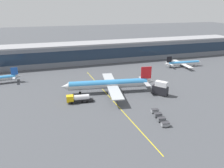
{
  "coord_description": "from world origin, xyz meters",
  "views": [
    {
      "loc": [
        -27.79,
        -78.04,
        37.29
      ],
      "look_at": [
        -1.03,
        7.03,
        4.5
      ],
      "focal_mm": 34.57,
      "sensor_mm": 36.0,
      "label": 1
    }
  ],
  "objects_px": {
    "main_airliner": "(109,84)",
    "baggage_cart_0": "(165,124)",
    "fuel_tanker": "(78,98)",
    "commuter_jet_near": "(183,63)",
    "baggage_cart_3": "(155,111)",
    "baggage_cart_1": "(162,119)",
    "catering_lift": "(160,88)",
    "baggage_cart_2": "(158,115)"
  },
  "relations": [
    {
      "from": "main_airliner",
      "to": "fuel_tanker",
      "type": "xyz_separation_m",
      "value": [
        -15.17,
        -6.82,
        -2.12
      ]
    },
    {
      "from": "baggage_cart_1",
      "to": "baggage_cart_0",
      "type": "bearing_deg",
      "value": -97.61
    },
    {
      "from": "baggage_cart_3",
      "to": "fuel_tanker",
      "type": "bearing_deg",
      "value": 145.42
    },
    {
      "from": "catering_lift",
      "to": "commuter_jet_near",
      "type": "relative_size",
      "value": 0.26
    },
    {
      "from": "fuel_tanker",
      "to": "baggage_cart_1",
      "type": "bearing_deg",
      "value": -44.19
    },
    {
      "from": "baggage_cart_1",
      "to": "catering_lift",
      "type": "bearing_deg",
      "value": 61.92
    },
    {
      "from": "commuter_jet_near",
      "to": "baggage_cart_1",
      "type": "bearing_deg",
      "value": -130.01
    },
    {
      "from": "main_airliner",
      "to": "catering_lift",
      "type": "xyz_separation_m",
      "value": [
        20.41,
        -9.92,
        -0.8
      ]
    },
    {
      "from": "catering_lift",
      "to": "baggage_cart_2",
      "type": "xyz_separation_m",
      "value": [
        -10.64,
        -17.56,
        -2.28
      ]
    },
    {
      "from": "catering_lift",
      "to": "baggage_cart_1",
      "type": "relative_size",
      "value": 2.43
    },
    {
      "from": "commuter_jet_near",
      "to": "main_airliner",
      "type": "bearing_deg",
      "value": -154.97
    },
    {
      "from": "baggage_cart_2",
      "to": "fuel_tanker",
      "type": "bearing_deg",
      "value": 140.36
    },
    {
      "from": "fuel_tanker",
      "to": "catering_lift",
      "type": "xyz_separation_m",
      "value": [
        35.57,
        -3.1,
        1.32
      ]
    },
    {
      "from": "catering_lift",
      "to": "baggage_cart_1",
      "type": "bearing_deg",
      "value": -118.08
    },
    {
      "from": "fuel_tanker",
      "to": "commuter_jet_near",
      "type": "xyz_separation_m",
      "value": [
        72.84,
        33.75,
        0.56
      ]
    },
    {
      "from": "baggage_cart_3",
      "to": "baggage_cart_0",
      "type": "bearing_deg",
      "value": -97.61
    },
    {
      "from": "commuter_jet_near",
      "to": "baggage_cart_0",
      "type": "bearing_deg",
      "value": -128.75
    },
    {
      "from": "catering_lift",
      "to": "baggage_cart_0",
      "type": "height_order",
      "value": "catering_lift"
    },
    {
      "from": "baggage_cart_0",
      "to": "baggage_cart_3",
      "type": "relative_size",
      "value": 1.0
    },
    {
      "from": "catering_lift",
      "to": "baggage_cart_0",
      "type": "distance_m",
      "value": 26.61
    },
    {
      "from": "main_airliner",
      "to": "baggage_cart_1",
      "type": "distance_m",
      "value": 32.19
    },
    {
      "from": "main_airliner",
      "to": "baggage_cart_0",
      "type": "relative_size",
      "value": 15.02
    },
    {
      "from": "baggage_cart_2",
      "to": "commuter_jet_near",
      "type": "xyz_separation_m",
      "value": [
        47.9,
        54.41,
        1.52
      ]
    },
    {
      "from": "main_airliner",
      "to": "baggage_cart_2",
      "type": "height_order",
      "value": "main_airliner"
    },
    {
      "from": "fuel_tanker",
      "to": "baggage_cart_2",
      "type": "relative_size",
      "value": 3.87
    },
    {
      "from": "baggage_cart_1",
      "to": "baggage_cart_2",
      "type": "height_order",
      "value": "same"
    },
    {
      "from": "main_airliner",
      "to": "baggage_cart_2",
      "type": "xyz_separation_m",
      "value": [
        9.77,
        -27.48,
        -3.08
      ]
    },
    {
      "from": "main_airliner",
      "to": "baggage_cart_0",
      "type": "height_order",
      "value": "main_airliner"
    },
    {
      "from": "baggage_cart_0",
      "to": "baggage_cart_2",
      "type": "distance_m",
      "value": 6.4
    },
    {
      "from": "baggage_cart_0",
      "to": "baggage_cart_1",
      "type": "bearing_deg",
      "value": 82.39
    },
    {
      "from": "baggage_cart_0",
      "to": "baggage_cart_3",
      "type": "bearing_deg",
      "value": 82.39
    },
    {
      "from": "baggage_cart_1",
      "to": "commuter_jet_near",
      "type": "distance_m",
      "value": 75.19
    },
    {
      "from": "catering_lift",
      "to": "commuter_jet_near",
      "type": "height_order",
      "value": "commuter_jet_near"
    },
    {
      "from": "catering_lift",
      "to": "baggage_cart_0",
      "type": "relative_size",
      "value": 2.43
    },
    {
      "from": "fuel_tanker",
      "to": "baggage_cart_3",
      "type": "height_order",
      "value": "fuel_tanker"
    },
    {
      "from": "fuel_tanker",
      "to": "baggage_cart_3",
      "type": "xyz_separation_m",
      "value": [
        25.36,
        -17.49,
        -0.96
      ]
    },
    {
      "from": "main_airliner",
      "to": "baggage_cart_3",
      "type": "height_order",
      "value": "main_airliner"
    },
    {
      "from": "main_airliner",
      "to": "catering_lift",
      "type": "height_order",
      "value": "main_airliner"
    },
    {
      "from": "catering_lift",
      "to": "baggage_cart_2",
      "type": "height_order",
      "value": "catering_lift"
    },
    {
      "from": "baggage_cart_0",
      "to": "baggage_cart_3",
      "type": "height_order",
      "value": "same"
    },
    {
      "from": "baggage_cart_3",
      "to": "baggage_cart_1",
      "type": "bearing_deg",
      "value": -97.61
    },
    {
      "from": "fuel_tanker",
      "to": "baggage_cart_0",
      "type": "height_order",
      "value": "fuel_tanker"
    }
  ]
}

